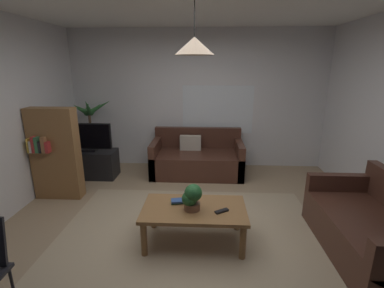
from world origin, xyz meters
The scene contains 16 objects.
floor centered at (0.00, 0.00, -0.01)m, with size 4.92×4.86×0.02m, color #9E8466.
rug centered at (0.00, -0.20, 0.00)m, with size 3.20×2.67×0.01m, color tan.
wall_back centered at (0.00, 2.46, 1.33)m, with size 5.04×0.06×2.66m, color silver.
window_pane centered at (0.40, 2.43, 1.15)m, with size 1.37×0.01×0.93m, color white.
couch_under_window centered at (0.01, 1.94, 0.27)m, with size 1.67×0.86×0.82m.
couch_right_side centered at (1.97, -0.30, 0.27)m, with size 0.86×1.54×0.82m.
coffee_table centered at (0.05, -0.18, 0.37)m, with size 1.17×0.66×0.44m.
book_on_table_0 centered at (-0.15, -0.07, 0.45)m, with size 0.15×0.09×0.02m, color #387247.
book_on_table_1 centered at (-0.16, -0.08, 0.47)m, with size 0.13×0.10×0.02m, color #2D4C8C.
remote_on_table_0 centered at (0.36, -0.26, 0.45)m, with size 0.05×0.16×0.02m, color black.
potted_plant_on_table centered at (0.03, -0.23, 0.59)m, with size 0.22×0.20×0.31m.
tv_stand centered at (-1.91, 1.68, 0.25)m, with size 0.90×0.44×0.50m, color black.
tv centered at (-1.91, 1.66, 0.76)m, with size 0.82×0.16×0.51m.
potted_palm_corner centered at (-2.06, 2.14, 0.63)m, with size 0.81×0.81×1.44m.
bookshelf_corner centered at (-2.10, 0.87, 0.71)m, with size 0.70×0.31×1.40m.
pendant_lamp centered at (0.05, -0.18, 2.17)m, with size 0.39×0.39×0.58m.
Camera 1 is at (0.17, -2.97, 1.99)m, focal length 25.77 mm.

